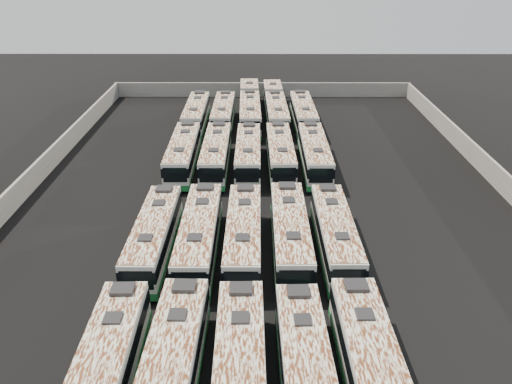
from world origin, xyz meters
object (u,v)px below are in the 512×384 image
bus_midback_far_right (314,154)px  bus_midback_far_left (183,154)px  bus_front_center (240,377)px  bus_midfront_left (200,236)px  bus_midfront_far_right (335,235)px  bus_midfront_right (290,234)px  bus_back_left (223,114)px  bus_midfront_far_left (154,236)px  bus_back_right (275,107)px  bus_midfront_center (244,236)px  bus_back_far_left (196,114)px  bus_back_center (250,107)px  bus_front_far_left (104,377)px  bus_midback_right (280,154)px  bus_front_right (307,377)px  bus_back_far_right (303,114)px  bus_midback_center (248,154)px  bus_front_far_right (373,373)px  bus_midback_left (216,154)px

bus_midback_far_right → bus_midback_far_left: bearing=179.7°
bus_front_center → bus_midfront_left: bus_front_center is taller
bus_midfront_far_right → bus_midfront_right: bearing=-179.6°
bus_midfront_far_right → bus_back_left: (-10.17, 29.52, -0.00)m
bus_midfront_far_left → bus_back_right: 34.31m
bus_midfront_left → bus_midfront_center: bearing=0.8°
bus_back_left → bus_midfront_far_left: bearing=-96.0°
bus_midfront_far_left → bus_midback_far_left: 16.19m
bus_midback_far_right → bus_back_far_left: size_ratio=1.02×
bus_back_far_left → bus_back_center: size_ratio=0.62×
bus_front_far_left → bus_midback_far_left: bus_front_far_left is taller
bus_front_far_left → bus_midback_right: bus_front_far_left is taller
bus_midfront_far_left → bus_midfront_center: bearing=0.4°
bus_front_right → bus_midback_right: (-0.09, 29.69, 0.01)m
bus_back_far_left → bus_back_right: (10.20, 3.18, 0.01)m
bus_back_left → bus_back_far_right: size_ratio=0.97×
bus_midback_center → bus_front_center: bearing=-89.9°
bus_midfront_center → bus_back_far_left: size_ratio=1.01×
bus_front_right → bus_midback_far_left: (-10.17, 29.65, 0.04)m
bus_midfront_right → bus_back_left: 30.33m
bus_midback_far_left → bus_midback_center: 6.75m
bus_front_right → bus_midback_far_left: 31.34m
bus_midfront_center → bus_back_right: bearing=84.3°
bus_midback_far_left → bus_back_right: bearing=58.0°
bus_front_right → bus_midback_far_right: 29.72m
bus_front_far_right → bus_midfront_far_left: (-13.49, 13.26, -0.08)m
bus_midfront_far_right → bus_back_center: bearing=101.6°
bus_midback_far_right → bus_back_left: 17.11m
bus_midfront_left → bus_midfront_far_right: bus_midfront_left is taller
bus_midback_center → bus_midfront_far_left: bearing=-112.7°
bus_front_far_left → bus_back_far_left: (-0.13, 43.13, -0.05)m
bus_midfront_far_left → bus_midfront_center: bus_midfront_center is taller
bus_midfront_right → bus_midback_right: (-0.07, 16.03, -0.04)m
bus_midfront_far_left → bus_midfront_right: (10.12, 0.21, 0.06)m
bus_back_right → bus_front_right: bearing=-91.3°
bus_front_far_right → bus_midback_right: 29.70m
bus_front_far_right → bus_midfront_far_right: size_ratio=1.05×
bus_midfront_right → bus_midback_right: size_ratio=1.02×
bus_midback_far_right → bus_back_center: bearing=112.6°
bus_front_far_left → bus_midfront_far_right: bus_front_far_left is taller
bus_back_left → bus_back_right: 7.40m
bus_back_right → bus_midfront_far_left: bearing=-108.5°
bus_front_far_left → bus_front_right: 10.16m
bus_midback_left → bus_back_far_left: bearing=104.7°
bus_back_far_right → bus_front_center: bearing=-99.8°
bus_midback_right → bus_back_far_right: 13.88m
bus_front_far_left → bus_midback_far_right: bearing=64.2°
bus_front_right → bus_back_right: 46.25m
bus_midfront_far_left → bus_back_far_right: (13.53, 29.67, 0.04)m
bus_midback_left → bus_back_center: 16.98m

